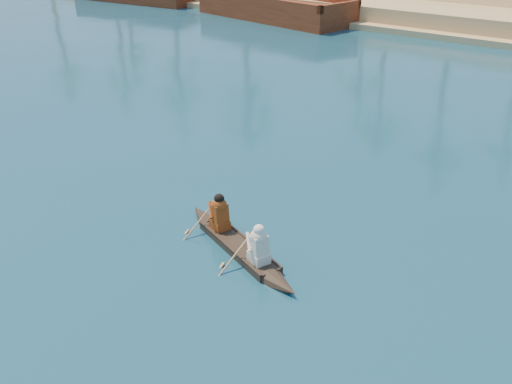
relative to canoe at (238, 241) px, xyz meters
The scene contains 3 objects.
ground 8.50m from the canoe, 160.31° to the left, with size 160.00×160.00×0.00m, color #0B3B4C.
canoe is the anchor object (origin of this frame).
barge_mid 30.50m from the canoe, 125.39° to the left, with size 12.39×5.71×1.99m.
Camera 1 is at (15.08, -11.13, 6.82)m, focal length 40.00 mm.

